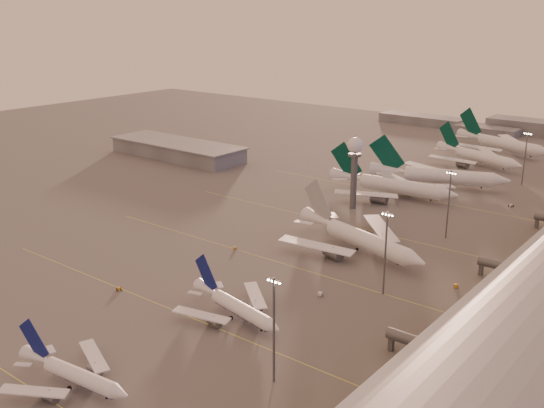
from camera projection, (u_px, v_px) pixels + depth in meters
The scene contains 24 objects.
ground at pixel (109, 308), 175.49m from camera, with size 700.00×700.00×0.00m, color #5C5959.
taxiway_markings at pixel (314, 271), 199.63m from camera, with size 180.00×185.25×0.02m.
hangar at pixel (177, 149), 350.14m from camera, with size 82.00×27.00×8.50m.
radar_tower at pixel (355, 159), 256.14m from camera, with size 6.40×6.40×31.10m.
mast_a at pixel (274, 326), 137.03m from camera, with size 3.60×0.56×25.00m.
mast_b at pixel (386, 250), 179.99m from camera, with size 3.60×0.56×25.00m.
mast_c at pixel (449, 202), 224.13m from camera, with size 3.60×0.56×25.00m.
mast_d at pixel (525, 156), 292.70m from camera, with size 3.60×0.56×25.00m.
distant_horizon at pixel (514, 127), 416.21m from camera, with size 165.00×37.50×9.00m.
narrowbody_near at pixel (74, 376), 138.29m from camera, with size 32.90×26.13×12.87m.
narrowbody_mid at pixel (236, 309), 168.81m from camera, with size 35.51×28.09×14.00m.
widebody_white at pixel (360, 242), 214.46m from camera, with size 57.13×45.15×20.61m.
greentail_a at pixel (392, 188), 276.58m from camera, with size 59.98×48.30×21.78m.
greentail_b at pixel (439, 179), 290.97m from camera, with size 61.18×48.56×23.17m.
greentail_c at pixel (478, 159), 332.22m from camera, with size 52.90×42.00×20.01m.
greentail_d at pixel (502, 146), 359.63m from camera, with size 60.57×48.14×22.80m.
gsv_tug_near at pixel (46, 394), 135.69m from camera, with size 3.48×4.08×1.00m.
gsv_tug_mid at pixel (119, 289), 186.04m from camera, with size 3.73×3.30×0.91m.
gsv_truck_b at pixel (322, 293), 181.92m from camera, with size 6.48×3.84×2.47m.
gsv_truck_c at pixel (236, 247), 217.39m from camera, with size 5.02×3.69×1.93m.
gsv_catering_b at pixel (457, 281), 187.32m from camera, with size 5.58×3.25×4.30m.
gsv_tug_far at pixel (334, 227), 238.44m from camera, with size 4.09×3.82×1.01m.
gsv_truck_d at pixel (318, 193), 279.72m from camera, with size 3.41×5.31×2.02m.
gsv_tug_hangar at pixel (511, 206), 263.78m from camera, with size 3.88×2.63×1.04m.
Camera 1 is at (134.05, -96.73, 79.52)m, focal length 42.00 mm.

